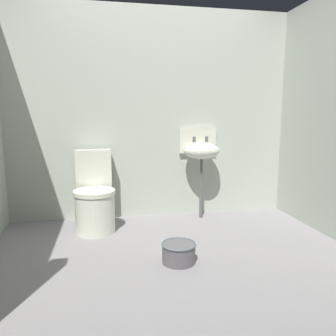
% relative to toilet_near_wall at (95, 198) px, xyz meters
% --- Properties ---
extents(ground_plane, '(3.48, 2.94, 0.08)m').
position_rel_toilet_near_wall_xyz_m(ground_plane, '(0.63, -0.92, -0.36)').
color(ground_plane, gray).
extents(wall_back, '(3.48, 0.10, 2.27)m').
position_rel_toilet_near_wall_xyz_m(wall_back, '(0.63, 0.40, 0.81)').
color(wall_back, '#B3BBAC').
rests_on(wall_back, ground).
extents(toilet_near_wall, '(0.41, 0.60, 0.78)m').
position_rel_toilet_near_wall_xyz_m(toilet_near_wall, '(0.00, 0.00, 0.00)').
color(toilet_near_wall, silver).
rests_on(toilet_near_wall, ground).
extents(sink, '(0.42, 0.35, 0.99)m').
position_rel_toilet_near_wall_xyz_m(sink, '(1.15, 0.19, 0.43)').
color(sink, '#5C595C').
rests_on(sink, ground).
extents(bucket, '(0.27, 0.27, 0.16)m').
position_rel_toilet_near_wall_xyz_m(bucket, '(0.66, -0.90, -0.24)').
color(bucket, '#5C595C').
rests_on(bucket, ground).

